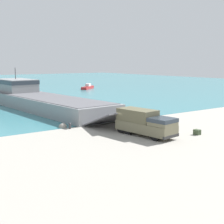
{
  "coord_description": "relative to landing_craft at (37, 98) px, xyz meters",
  "views": [
    {
      "loc": [
        -23.18,
        -30.85,
        8.55
      ],
      "look_at": [
        -0.06,
        1.98,
        2.11
      ],
      "focal_mm": 50.0,
      "sensor_mm": 36.0,
      "label": 1
    }
  ],
  "objects": [
    {
      "name": "shoreline_rock_c",
      "position": [
        -4.32,
        -19.43,
        -1.79
      ],
      "size": [
        1.11,
        1.11,
        1.11
      ],
      "primitive_type": "sphere",
      "color": "gray",
      "rests_on": "ground_plane"
    },
    {
      "name": "shoreline_rock_d",
      "position": [
        7.35,
        -19.94,
        -1.79
      ],
      "size": [
        1.2,
        1.2,
        1.2
      ],
      "primitive_type": "sphere",
      "color": "gray",
      "rests_on": "ground_plane"
    },
    {
      "name": "moored_boat_c",
      "position": [
        29.33,
        30.72,
        -1.22
      ],
      "size": [
        7.18,
        6.63,
        1.71
      ],
      "rotation": [
        0.0,
        0.0,
        2.29
      ],
      "color": "#B22323",
      "rests_on": "ground_plane"
    },
    {
      "name": "landing_craft",
      "position": [
        0.0,
        0.0,
        0.0
      ],
      "size": [
        11.2,
        41.52,
        7.4
      ],
      "rotation": [
        0.0,
        0.0,
        0.08
      ],
      "color": "gray",
      "rests_on": "ground_plane"
    },
    {
      "name": "shoreline_rock_b",
      "position": [
        8.62,
        -20.17,
        -1.79
      ],
      "size": [
        0.62,
        0.62,
        0.62
      ],
      "primitive_type": "sphere",
      "color": "gray",
      "rests_on": "ground_plane"
    },
    {
      "name": "soldier_on_ramp",
      "position": [
        5.31,
        -29.84,
        -0.76
      ],
      "size": [
        0.29,
        0.46,
        1.77
      ],
      "rotation": [
        0.0,
        0.0,
        3.03
      ],
      "color": "#6B664C",
      "rests_on": "ground_plane"
    },
    {
      "name": "mooring_bollard",
      "position": [
        -3.9,
        -20.66,
        -1.35
      ],
      "size": [
        0.36,
        0.36,
        0.81
      ],
      "color": "#333338",
      "rests_on": "ground_plane"
    },
    {
      "name": "cargo_crate",
      "position": [
        6.99,
        -32.32,
        -1.48
      ],
      "size": [
        0.63,
        0.75,
        0.62
      ],
      "primitive_type": "cube",
      "rotation": [
        0.0,
        0.0,
        0.02
      ],
      "color": "#3D4C33",
      "rests_on": "ground_plane"
    },
    {
      "name": "ground_plane",
      "position": [
        0.98,
        -25.29,
        -1.79
      ],
      "size": [
        240.0,
        240.0,
        0.0
      ],
      "primitive_type": "plane",
      "color": "#9E998E"
    },
    {
      "name": "shoreline_rock_a",
      "position": [
        -3.95,
        -18.85,
        -1.79
      ],
      "size": [
        0.96,
        0.96,
        0.96
      ],
      "primitive_type": "sphere",
      "color": "gray",
      "rests_on": "ground_plane"
    },
    {
      "name": "military_truck",
      "position": [
        1.62,
        -29.04,
        -0.23
      ],
      "size": [
        3.59,
        7.9,
        3.0
      ],
      "rotation": [
        0.0,
        0.0,
        -1.44
      ],
      "color": "#6B664C",
      "rests_on": "ground_plane"
    }
  ]
}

